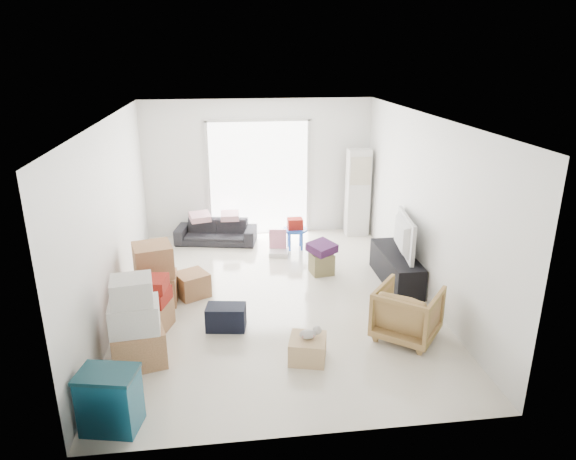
# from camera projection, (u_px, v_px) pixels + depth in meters

# --- Properties ---
(room_shell) EXTENTS (4.98, 6.48, 3.18)m
(room_shell) POSITION_uv_depth(u_px,v_px,m) (274.00, 213.00, 7.38)
(room_shell) COLOR beige
(room_shell) RESTS_ON ground
(sliding_door) EXTENTS (2.10, 0.04, 2.33)m
(sliding_door) POSITION_uv_depth(u_px,v_px,m) (259.00, 174.00, 10.20)
(sliding_door) COLOR white
(sliding_door) RESTS_ON room_shell
(ac_tower) EXTENTS (0.45, 0.30, 1.75)m
(ac_tower) POSITION_uv_depth(u_px,v_px,m) (358.00, 193.00, 10.25)
(ac_tower) COLOR silver
(ac_tower) RESTS_ON room_shell
(tv_console) EXTENTS (0.45, 1.48, 0.49)m
(tv_console) POSITION_uv_depth(u_px,v_px,m) (396.00, 268.00, 8.27)
(tv_console) COLOR black
(tv_console) RESTS_ON room_shell
(television) EXTENTS (0.78, 1.18, 0.15)m
(television) POSITION_uv_depth(u_px,v_px,m) (397.00, 249.00, 8.16)
(television) COLOR black
(television) RESTS_ON tv_console
(sofa) EXTENTS (1.60, 0.74, 0.60)m
(sofa) POSITION_uv_depth(u_px,v_px,m) (216.00, 228.00, 9.96)
(sofa) COLOR #242429
(sofa) RESTS_ON room_shell
(pillow_left) EXTENTS (0.43, 0.38, 0.12)m
(pillow_left) POSITION_uv_depth(u_px,v_px,m) (200.00, 211.00, 9.82)
(pillow_left) COLOR #EEAEBE
(pillow_left) RESTS_ON sofa
(pillow_right) EXTENTS (0.39, 0.32, 0.13)m
(pillow_right) POSITION_uv_depth(u_px,v_px,m) (230.00, 209.00, 9.88)
(pillow_right) COLOR #EEAEBE
(pillow_right) RESTS_ON sofa
(armchair) EXTENTS (1.03, 1.03, 0.78)m
(armchair) POSITION_uv_depth(u_px,v_px,m) (408.00, 310.00, 6.62)
(armchair) COLOR #A57349
(armchair) RESTS_ON room_shell
(storage_bins) EXTENTS (0.63, 0.50, 0.65)m
(storage_bins) POSITION_uv_depth(u_px,v_px,m) (110.00, 400.00, 5.02)
(storage_bins) COLOR navy
(storage_bins) RESTS_ON room_shell
(box_stack_a) EXTENTS (0.72, 0.65, 1.12)m
(box_stack_a) POSITION_uv_depth(u_px,v_px,m) (136.00, 326.00, 6.01)
(box_stack_a) COLOR #B57F52
(box_stack_a) RESTS_ON room_shell
(box_stack_b) EXTENTS (0.71, 0.71, 0.76)m
(box_stack_b) POSITION_uv_depth(u_px,v_px,m) (146.00, 306.00, 6.80)
(box_stack_b) COLOR #B57F52
(box_stack_b) RESTS_ON room_shell
(box_stack_c) EXTENTS (0.65, 0.65, 0.92)m
(box_stack_c) POSITION_uv_depth(u_px,v_px,m) (154.00, 275.00, 7.53)
(box_stack_c) COLOR #B57F52
(box_stack_c) RESTS_ON room_shell
(loose_box) EXTENTS (0.60, 0.60, 0.37)m
(loose_box) POSITION_uv_depth(u_px,v_px,m) (192.00, 284.00, 7.83)
(loose_box) COLOR #B57F52
(loose_box) RESTS_ON room_shell
(duffel_bag) EXTENTS (0.56, 0.39, 0.33)m
(duffel_bag) POSITION_uv_depth(u_px,v_px,m) (226.00, 317.00, 6.90)
(duffel_bag) COLOR black
(duffel_bag) RESTS_ON room_shell
(ottoman) EXTENTS (0.41, 0.41, 0.36)m
(ottoman) POSITION_uv_depth(u_px,v_px,m) (321.00, 263.00, 8.63)
(ottoman) COLOR #908654
(ottoman) RESTS_ON room_shell
(blanket) EXTENTS (0.54, 0.54, 0.14)m
(blanket) POSITION_uv_depth(u_px,v_px,m) (322.00, 249.00, 8.54)
(blanket) COLOR #451F4F
(blanket) RESTS_ON ottoman
(kids_table) EXTENTS (0.46, 0.46, 0.60)m
(kids_table) POSITION_uv_depth(u_px,v_px,m) (295.00, 227.00, 9.62)
(kids_table) COLOR #1B49B0
(kids_table) RESTS_ON room_shell
(toy_walker) EXTENTS (0.39, 0.35, 0.46)m
(toy_walker) POSITION_uv_depth(u_px,v_px,m) (278.00, 248.00, 9.44)
(toy_walker) COLOR silver
(toy_walker) RESTS_ON room_shell
(wood_crate) EXTENTS (0.53, 0.53, 0.29)m
(wood_crate) POSITION_uv_depth(u_px,v_px,m) (308.00, 349.00, 6.21)
(wood_crate) COLOR tan
(wood_crate) RESTS_ON room_shell
(plush_bunny) EXTENTS (0.28, 0.16, 0.14)m
(plush_bunny) POSITION_uv_depth(u_px,v_px,m) (310.00, 333.00, 6.15)
(plush_bunny) COLOR #B2ADA8
(plush_bunny) RESTS_ON wood_crate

